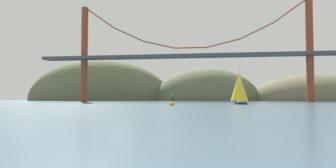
{
  "coord_description": "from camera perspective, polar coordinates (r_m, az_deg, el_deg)",
  "views": [
    {
      "loc": [
        8.51,
        -27.93,
        1.71
      ],
      "look_at": [
        0.0,
        30.11,
        4.35
      ],
      "focal_mm": 32.37,
      "sensor_mm": 36.0,
      "label": 1
    }
  ],
  "objects": [
    {
      "name": "ground_plane",
      "position": [
        29.25,
        -8.63,
        -5.91
      ],
      "size": [
        360.0,
        360.0,
        0.0
      ],
      "primitive_type": "plane",
      "color": "#426075"
    },
    {
      "name": "headland_right",
      "position": [
        170.88,
        25.91,
        -2.89
      ],
      "size": [
        67.84,
        44.0,
        26.93
      ],
      "primitive_type": "ellipsoid",
      "color": "#6B664C",
      "rests_on": "ground_plane"
    },
    {
      "name": "headland_center",
      "position": [
        162.98,
        7.12,
        -3.16
      ],
      "size": [
        56.46,
        44.0,
        34.7
      ],
      "primitive_type": "ellipsoid",
      "color": "#5B6647",
      "rests_on": "ground_plane"
    },
    {
      "name": "headland_left",
      "position": [
        174.88,
        -12.97,
        -3.07
      ],
      "size": [
        82.4,
        44.0,
        46.24
      ],
      "primitive_type": "ellipsoid",
      "color": "#5B6647",
      "rests_on": "ground_plane"
    },
    {
      "name": "suspension_bridge",
      "position": [
        124.51,
        4.36,
        5.67
      ],
      "size": [
        127.84,
        6.0,
        40.95
      ],
      "color": "brown",
      "rests_on": "ground_plane"
    },
    {
      "name": "sailboat_yellow_sail",
      "position": [
        82.98,
        13.27,
        -0.75
      ],
      "size": [
        4.81,
        8.74,
        9.64
      ],
      "color": "#191E4C",
      "rests_on": "ground_plane"
    },
    {
      "name": "channel_buoy",
      "position": [
        65.61,
        0.8,
        -3.75
      ],
      "size": [
        1.1,
        1.1,
        2.64
      ],
      "color": "gold",
      "rests_on": "ground_plane"
    }
  ]
}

